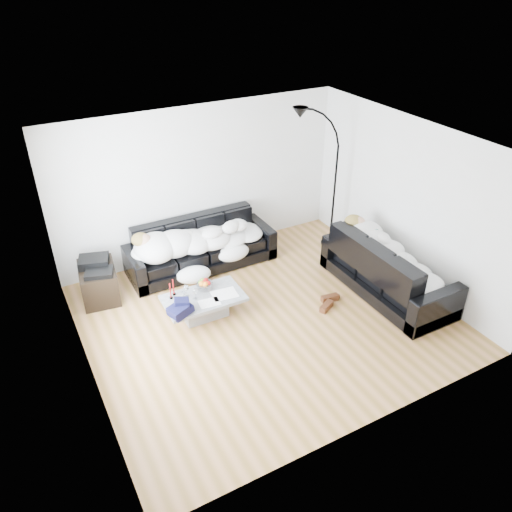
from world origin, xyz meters
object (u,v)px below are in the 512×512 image
candle_right (173,287)px  sofa_back (201,245)px  wine_glass_a (186,291)px  fruit_bowl (205,284)px  stereo (95,264)px  sofa_right (388,267)px  wine_glass_c (195,294)px  sleeper_back (201,235)px  sleeper_right (390,256)px  wine_glass_b (183,296)px  coffee_table (204,306)px  floor_lamp (335,186)px  av_cabinet (99,283)px  shoes (328,302)px  candle_left (170,291)px

candle_right → sofa_back: bearing=50.0°
wine_glass_a → sofa_back: bearing=58.0°
fruit_bowl → stereo: 1.68m
sofa_right → wine_glass_c: sofa_right is taller
sofa_back → sleeper_back: bearing=-90.0°
sofa_back → sleeper_right: bearing=-42.8°
wine_glass_b → stereo: 1.50m
coffee_table → candle_right: candle_right is taller
sleeper_back → floor_lamp: 2.46m
sleeper_back → av_cabinet: size_ratio=2.73×
sofa_right → wine_glass_c: 2.99m
wine_glass_b → candle_right: candle_right is taller
wine_glass_a → shoes: size_ratio=0.41×
sofa_back → floor_lamp: (2.37, -0.42, 0.74)m
coffee_table → candle_right: size_ratio=4.36×
fruit_bowl → shoes: size_ratio=0.51×
fruit_bowl → shoes: bearing=-27.7°
av_cabinet → stereo: 0.33m
fruit_bowl → floor_lamp: 2.95m
wine_glass_a → sleeper_right: bearing=-17.3°
floor_lamp → sleeper_back: bearing=165.2°
wine_glass_c → av_cabinet: bearing=133.0°
candle_left → shoes: (2.18, -0.85, -0.41)m
wine_glass_b → floor_lamp: 3.35m
wine_glass_c → candle_right: 0.34m
wine_glass_a → candle_left: bearing=166.6°
sofa_right → sleeper_back: sofa_right is taller
wine_glass_b → sofa_back: bearing=57.1°
sleeper_back → wine_glass_b: 1.44m
fruit_bowl → wine_glass_b: (-0.39, -0.14, 0.01)m
sofa_back → wine_glass_c: bearing=-116.4°
sleeper_back → coffee_table: size_ratio=1.82×
candle_left → stereo: (-0.80, 1.02, 0.13)m
fruit_bowl → sleeper_back: bearing=68.7°
sofa_right → sleeper_right: sofa_right is taller
coffee_table → av_cabinet: av_cabinet is taller
wine_glass_c → shoes: 2.02m
sleeper_right → sofa_right: bearing=0.0°
sleeper_right → stereo: bearing=63.4°
shoes → av_cabinet: size_ratio=0.60×
wine_glass_c → sofa_right: bearing=-15.7°
fruit_bowl → wine_glass_c: 0.29m
sofa_back → sleeper_back: 0.23m
coffee_table → wine_glass_c: bearing=174.0°
sofa_back → coffee_table: 1.40m
candle_left → av_cabinet: candle_left is taller
wine_glass_b → shoes: 2.19m
av_cabinet → floor_lamp: size_ratio=0.34×
wine_glass_c → stereo: size_ratio=0.39×
sleeper_back → sleeper_right: size_ratio=1.10×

